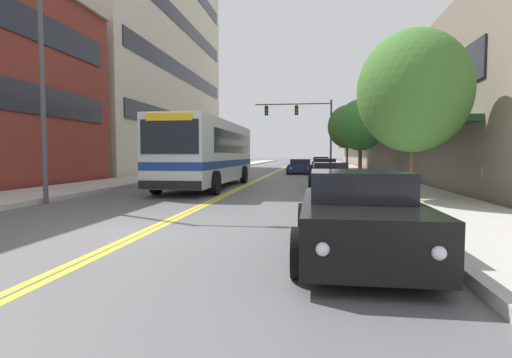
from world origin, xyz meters
The scene contains 19 objects.
ground_plane centered at (0.00, 37.00, 0.00)m, with size 240.00×240.00×0.00m, color #565659.
sidewalk_left centered at (-7.21, 37.00, 0.09)m, with size 3.43×106.00×0.17m.
sidewalk_right centered at (7.21, 37.00, 0.09)m, with size 3.43×106.00×0.17m.
centre_line centered at (0.00, 37.00, 0.00)m, with size 0.34×106.00×0.01m.
office_tower_left centered at (-15.17, 30.93, 14.43)m, with size 12.08×28.69×28.87m.
storefront_row_right centered at (13.15, 37.00, 3.97)m, with size 9.10×68.00×7.94m.
city_bus centered at (-1.66, 11.77, 1.82)m, with size 2.82×11.13×3.23m.
car_white_parked_left_mid centered at (-4.28, 25.55, 0.63)m, with size 1.98×4.40×1.37m.
car_black_parked_right_foreground centered at (4.29, -1.23, 0.66)m, with size 2.04×4.37×1.39m.
car_red_parked_right_mid centered at (4.33, 35.48, 0.64)m, with size 2.09×4.71×1.37m.
car_beige_parked_right_far centered at (4.42, 22.31, 0.63)m, with size 2.04×4.71×1.34m.
car_silver_parked_right_end centered at (4.39, 12.12, 0.60)m, with size 2.12×4.51×1.25m.
car_navy_moving_lead centered at (2.44, 26.49, 0.59)m, with size 2.20×4.34×1.24m.
traffic_signal_mast centered at (2.70, 31.32, 4.94)m, with size 7.46×0.38×6.88m.
street_lamp_left_near centered at (-4.98, 4.26, 5.19)m, with size 2.49×0.28×8.80m.
street_tree_right_near centered at (6.73, 5.70, 3.69)m, with size 3.57×3.57×5.49m.
street_tree_right_mid centered at (6.54, 18.57, 3.53)m, with size 3.01×3.01×5.02m.
street_tree_right_far centered at (6.78, 31.72, 4.32)m, with size 3.78×3.78×6.23m.
fire_hydrant centered at (5.95, 13.45, 0.59)m, with size 0.30×0.22×0.84m.
Camera 1 is at (3.56, -7.88, 1.67)m, focal length 28.00 mm.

